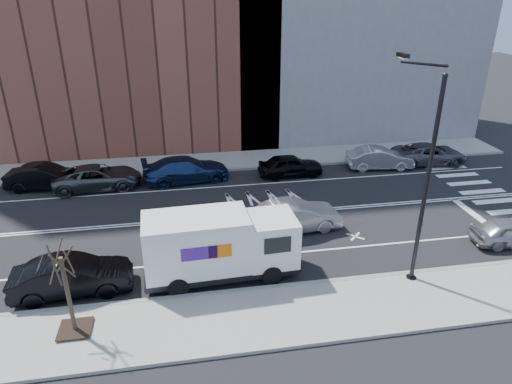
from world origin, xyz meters
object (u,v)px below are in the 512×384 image
object	(u,v)px
fedex_van	(219,245)
driving_sedan	(295,216)
near_parked_front	(512,232)
far_parked_b	(46,177)

from	to	relation	value
fedex_van	driving_sedan	xyz separation A→B (m)	(4.30, 3.52, -0.80)
driving_sedan	near_parked_front	bearing A→B (deg)	-113.53
driving_sedan	near_parked_front	world-z (taller)	driving_sedan
near_parked_front	driving_sedan	bearing A→B (deg)	77.12
fedex_van	near_parked_front	bearing A→B (deg)	-1.40
fedex_van	far_parked_b	world-z (taller)	fedex_van
fedex_van	driving_sedan	distance (m)	5.62
far_parked_b	driving_sedan	size ratio (longest dim) A/B	0.97
far_parked_b	near_parked_front	size ratio (longest dim) A/B	1.21
fedex_van	driving_sedan	bearing A→B (deg)	36.84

